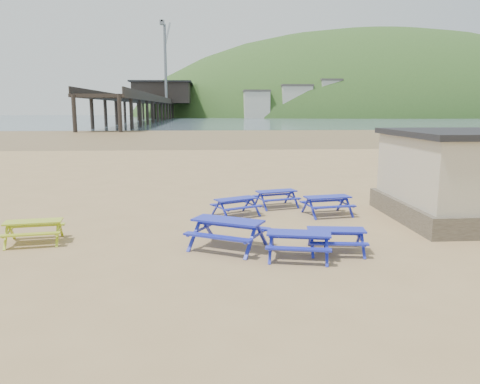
{
  "coord_description": "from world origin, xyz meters",
  "views": [
    {
      "loc": [
        0.22,
        -14.66,
        3.9
      ],
      "look_at": [
        1.32,
        1.5,
        1.0
      ],
      "focal_mm": 35.0,
      "sensor_mm": 36.0,
      "label": 1
    }
  ],
  "objects": [
    {
      "name": "picnic_table_blue_b",
      "position": [
        2.93,
        3.59,
        0.33
      ],
      "size": [
        1.88,
        1.67,
        0.66
      ],
      "rotation": [
        0.0,
        0.0,
        0.28
      ],
      "color": "#172DAB",
      "rests_on": "ground"
    },
    {
      "name": "picnic_table_blue_c",
      "position": [
        4.6,
        2.03,
        0.35
      ],
      "size": [
        1.89,
        1.63,
        0.7
      ],
      "rotation": [
        0.0,
        0.0,
        0.18
      ],
      "color": "#172DAB",
      "rests_on": "ground"
    },
    {
      "name": "picnic_table_blue_d",
      "position": [
        0.75,
        -1.92,
        0.42
      ],
      "size": [
        2.5,
        2.34,
        0.83
      ],
      "rotation": [
        0.0,
        0.0,
        -0.49
      ],
      "color": "#172DAB",
      "rests_on": "ground"
    },
    {
      "name": "picnic_table_blue_a",
      "position": [
        1.22,
        2.16,
        0.32
      ],
      "size": [
        1.94,
        1.81,
        0.65
      ],
      "rotation": [
        0.0,
        0.0,
        0.47
      ],
      "color": "#172DAB",
      "rests_on": "ground"
    },
    {
      "name": "picnic_table_blue_f",
      "position": [
        3.69,
        -2.47,
        0.33
      ],
      "size": [
        1.7,
        1.44,
        0.65
      ],
      "rotation": [
        0.0,
        0.0,
        -0.12
      ],
      "color": "#172DAB",
      "rests_on": "ground"
    },
    {
      "name": "ground",
      "position": [
        0.0,
        0.0,
        0.0
      ],
      "size": [
        400.0,
        400.0,
        0.0
      ],
      "primitive_type": "plane",
      "color": "tan",
      "rests_on": "ground"
    },
    {
      "name": "headland_town",
      "position": [
        90.0,
        229.68,
        -9.91
      ],
      "size": [
        264.0,
        144.0,
        108.0
      ],
      "color": "#2D4C1E",
      "rests_on": "ground"
    },
    {
      "name": "picnic_table_yellow",
      "position": [
        -4.91,
        -1.0,
        0.33
      ],
      "size": [
        1.77,
        1.52,
        0.67
      ],
      "rotation": [
        0.0,
        0.0,
        0.16
      ],
      "color": "gold",
      "rests_on": "ground"
    },
    {
      "name": "picnic_table_blue_e",
      "position": [
        2.57,
        -2.92,
        0.35
      ],
      "size": [
        1.9,
        1.65,
        0.7
      ],
      "rotation": [
        0.0,
        0.0,
        -0.21
      ],
      "color": "#172DAB",
      "rests_on": "ground"
    },
    {
      "name": "sea",
      "position": [
        0.0,
        170.0,
        0.01
      ],
      "size": [
        400.0,
        400.0,
        0.0
      ],
      "primitive_type": "plane",
      "color": "#42525E",
      "rests_on": "ground"
    },
    {
      "name": "wet_sand",
      "position": [
        0.0,
        55.0,
        0.0
      ],
      "size": [
        400.0,
        400.0,
        0.0
      ],
      "primitive_type": "plane",
      "color": "olive",
      "rests_on": "ground"
    },
    {
      "name": "pier",
      "position": [
        -17.99,
        178.23,
        5.46
      ],
      "size": [
        24.0,
        220.0,
        39.29
      ],
      "color": "black",
      "rests_on": "ground"
    }
  ]
}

